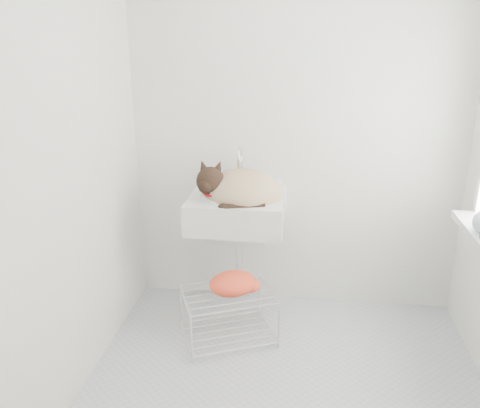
# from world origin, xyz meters

# --- Properties ---
(floor) EXTENTS (2.20, 2.00, 0.02)m
(floor) POSITION_xyz_m (0.00, 0.00, 0.00)
(floor) COLOR silver
(floor) RESTS_ON ground
(back_wall) EXTENTS (2.20, 0.02, 2.50)m
(back_wall) POSITION_xyz_m (0.00, 1.00, 1.25)
(back_wall) COLOR white
(back_wall) RESTS_ON ground
(left_wall) EXTENTS (0.02, 2.00, 2.50)m
(left_wall) POSITION_xyz_m (-1.10, 0.00, 1.25)
(left_wall) COLOR white
(left_wall) RESTS_ON ground
(sink) EXTENTS (0.61, 0.53, 0.24)m
(sink) POSITION_xyz_m (-0.36, 0.74, 0.85)
(sink) COLOR white
(sink) RESTS_ON back_wall
(faucet) EXTENTS (0.22, 0.15, 0.22)m
(faucet) POSITION_xyz_m (-0.36, 0.92, 0.99)
(faucet) COLOR silver
(faucet) RESTS_ON sink
(cat) EXTENTS (0.51, 0.41, 0.33)m
(cat) POSITION_xyz_m (-0.35, 0.72, 0.89)
(cat) COLOR tan
(cat) RESTS_ON sink
(wire_rack) EXTENTS (0.64, 0.56, 0.32)m
(wire_rack) POSITION_xyz_m (-0.38, 0.43, 0.15)
(wire_rack) COLOR silver
(wire_rack) RESTS_ON floor
(towel) EXTENTS (0.37, 0.34, 0.12)m
(towel) POSITION_xyz_m (-0.35, 0.44, 0.35)
(towel) COLOR #C95700
(towel) RESTS_ON wire_rack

